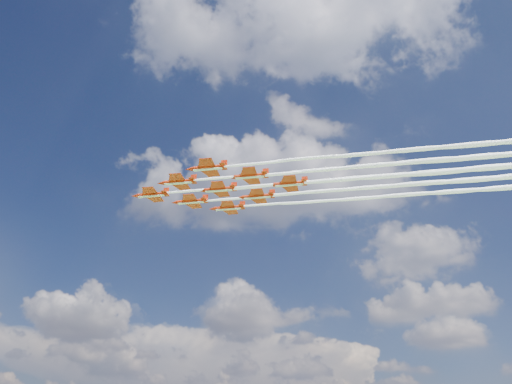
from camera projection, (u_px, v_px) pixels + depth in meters
jet_lead at (325, 181)px, 149.06m from camera, size 117.20×10.48×3.05m
jet_row2_port at (363, 166)px, 141.49m from camera, size 117.20×10.48×3.05m
jet_row2_starb at (362, 188)px, 153.35m from camera, size 117.20×10.48×3.05m
jet_row3_port at (405, 151)px, 133.92m from camera, size 117.20×10.48×3.05m
jet_row3_centre at (400, 175)px, 145.79m from camera, size 117.20×10.48×3.05m
jet_row3_starb at (397, 195)px, 157.65m from camera, size 117.20×10.48×3.05m
jet_row4_port at (443, 160)px, 138.22m from camera, size 117.20×10.48×3.05m
jet_row4_starb at (436, 183)px, 150.08m from camera, size 117.20×10.48×3.05m
jet_tail at (479, 168)px, 142.51m from camera, size 117.20×10.48×3.05m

